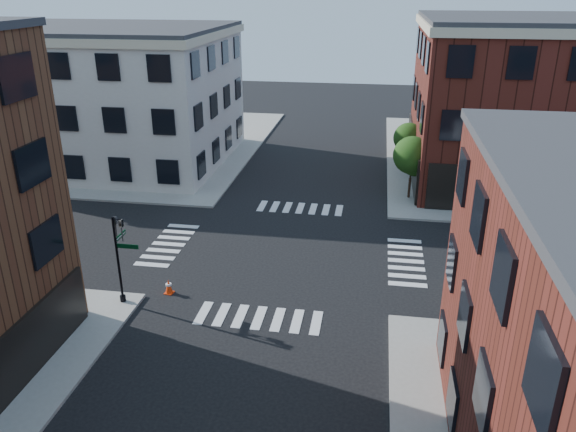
# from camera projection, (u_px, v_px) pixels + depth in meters

# --- Properties ---
(ground) EXTENTS (120.00, 120.00, 0.00)m
(ground) POSITION_uv_depth(u_px,v_px,m) (284.00, 252.00, 32.63)
(ground) COLOR black
(ground) RESTS_ON ground
(sidewalk_ne) EXTENTS (30.00, 30.00, 0.15)m
(sidewalk_ne) POSITION_uv_depth(u_px,v_px,m) (562.00, 162.00, 48.67)
(sidewalk_ne) COLOR gray
(sidewalk_ne) RESTS_ON ground
(sidewalk_nw) EXTENTS (30.00, 30.00, 0.15)m
(sidewalk_nw) POSITION_uv_depth(u_px,v_px,m) (107.00, 142.00, 54.80)
(sidewalk_nw) COLOR gray
(sidewalk_nw) RESTS_ON ground
(building_nw) EXTENTS (22.00, 16.00, 11.00)m
(building_nw) POSITION_uv_depth(u_px,v_px,m) (95.00, 97.00, 47.87)
(building_nw) COLOR beige
(building_nw) RESTS_ON ground
(tree_near) EXTENTS (2.69, 2.69, 4.49)m
(tree_near) POSITION_uv_depth(u_px,v_px,m) (413.00, 157.00, 39.40)
(tree_near) COLOR black
(tree_near) RESTS_ON ground
(tree_far) EXTENTS (2.43, 2.43, 4.07)m
(tree_far) POSITION_uv_depth(u_px,v_px,m) (409.00, 140.00, 44.98)
(tree_far) COLOR black
(tree_far) RESTS_ON ground
(signal_pole) EXTENTS (1.29, 1.24, 4.60)m
(signal_pole) POSITION_uv_depth(u_px,v_px,m) (120.00, 250.00, 26.42)
(signal_pole) COLOR black
(signal_pole) RESTS_ON ground
(box_truck) EXTENTS (8.01, 3.14, 3.55)m
(box_truck) POSITION_uv_depth(u_px,v_px,m) (559.00, 273.00, 26.45)
(box_truck) COLOR white
(box_truck) RESTS_ON ground
(traffic_cone) EXTENTS (0.49, 0.49, 0.77)m
(traffic_cone) POSITION_uv_depth(u_px,v_px,m) (169.00, 287.00, 28.21)
(traffic_cone) COLOR #F8370B
(traffic_cone) RESTS_ON ground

